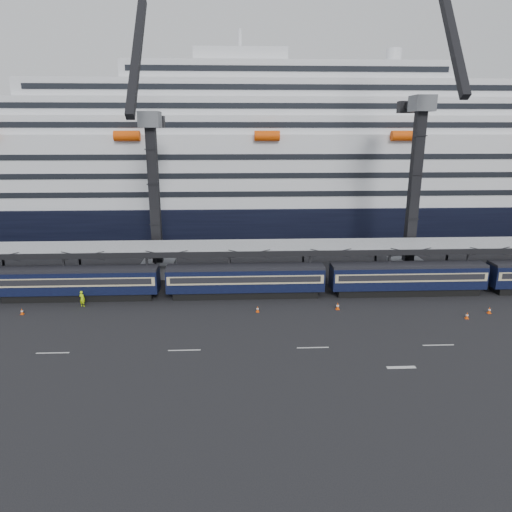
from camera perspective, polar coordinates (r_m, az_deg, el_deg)
The scene contains 13 objects.
ground at distance 47.82m, azimuth 8.72°, elevation -9.05°, with size 260.00×260.00×0.00m, color black.
lane_markings at distance 45.63m, azimuth 20.30°, elevation -11.14°, with size 111.00×4.27×0.02m.
train at distance 55.63m, azimuth 2.14°, elevation -2.87°, with size 133.05×3.00×4.05m.
canopy at distance 59.14m, azimuth 6.36°, elevation 1.23°, with size 130.00×6.25×5.53m.
cruise_ship at distance 89.27m, azimuth 2.66°, elevation 10.73°, with size 214.09×28.84×34.00m.
crane_dark_near at distance 62.67m, azimuth -12.69°, elevation 7.98°, with size 4.50×17.75×35.08m.
crane_dark_mid at distance 65.14m, azimuth 19.41°, elevation 9.02°, with size 4.50×18.24×39.64m.
worker at distance 56.43m, azimuth -20.91°, elevation -5.01°, with size 0.69×0.45×1.89m, color #C1F30C.
traffic_cone_b at distance 56.98m, azimuth -27.22°, elevation -6.17°, with size 0.36×0.36×0.72m.
traffic_cone_c at distance 51.37m, azimuth 0.20°, elevation -6.64°, with size 0.36×0.36×0.73m.
traffic_cone_d at distance 52.88m, azimuth 10.18°, elevation -6.17°, with size 0.42×0.42×0.85m.
traffic_cone_e at distance 54.65m, azimuth 24.88°, elevation -6.75°, with size 0.38×0.38×0.76m.
traffic_cone_f at distance 57.26m, azimuth 27.15°, elevation -6.03°, with size 0.40×0.40×0.79m.
Camera 1 is at (-9.04, -42.62, 19.71)m, focal length 32.00 mm.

